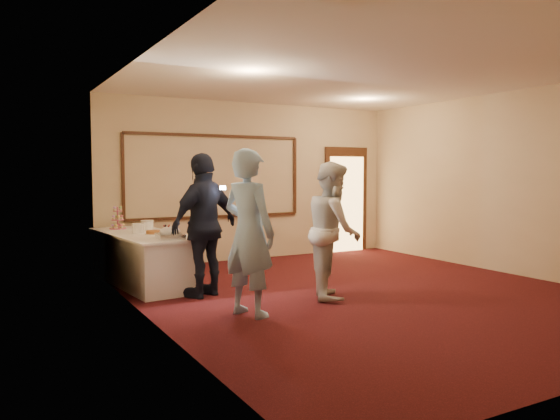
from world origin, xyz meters
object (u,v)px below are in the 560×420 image
Objects in this scene: pavlova_tray at (170,233)px; man at (249,233)px; guest at (205,225)px; buffet_table at (143,258)px; cupcake_stand at (118,220)px; plate_stack_a at (138,228)px; woman at (333,230)px; tart at (154,233)px; plate_stack_b at (147,226)px.

man reaches higher than pavlova_tray.
buffet_table is at bearing -90.83° from guest.
cupcake_stand is at bearing -94.76° from guest.
plate_stack_a is 0.09× the size of guest.
guest is (-1.49, 0.88, 0.06)m from woman.
tart is at bearing -74.15° from cupcake_stand.
man is at bearing -76.53° from tart.
woman is (2.01, -2.07, 0.52)m from buffet_table.
plate_stack_a is at bearing 105.00° from pavlova_tray.
pavlova_tray reaches higher than plate_stack_b.
cupcake_stand is at bearing 101.97° from pavlova_tray.
buffet_table is 1.28× the size of guest.
tart is (0.17, -0.24, -0.05)m from plate_stack_a.
buffet_table is at bearing -116.97° from plate_stack_b.
pavlova_tray is 1.81× the size of tart.
cupcake_stand is at bearing 103.58° from buffet_table.
pavlova_tray is at bearing 84.27° from woman.
tart is (-0.05, 0.59, -0.05)m from pavlova_tray.
woman is (1.86, -1.23, 0.06)m from pavlova_tray.
plate_stack_b reaches higher than tart.
cupcake_stand is at bearing 65.35° from woman.
plate_stack_a is at bearing -87.98° from guest.
plate_stack_a is 0.89× the size of plate_stack_b.
buffet_table is 0.49m from tart.
man is 1.01× the size of guest.
woman is at bearing -43.69° from tart.
pavlova_tray is 1.61m from man.
cupcake_stand is at bearing 122.21° from plate_stack_b.
cupcake_stand is 2.19× the size of plate_stack_a.
plate_stack_b is 0.10× the size of man.
woman is at bearing -51.36° from plate_stack_b.
tart is at bearing 74.12° from woman.
cupcake_stand is 1.94× the size of plate_stack_b.
man is 1.07× the size of woman.
pavlova_tray is at bearing -75.00° from plate_stack_a.
pavlova_tray is 1.31× the size of cupcake_stand.
plate_stack_b is 1.52m from guest.
plate_stack_a is at bearing 73.05° from woman.
man is at bearing -75.74° from cupcake_stand.
woman is 1.73m from guest.
man is at bearing 130.19° from woman.
man reaches higher than woman.
woman is (1.40, 0.31, -0.07)m from man.
woman is (2.20, -2.87, 0.00)m from cupcake_stand.
plate_stack_a is at bearing -6.85° from man.
pavlova_tray is 0.59m from tart.
woman is at bearing -52.46° from cupcake_stand.
tart is at bearing -9.45° from man.
guest reaches higher than tart.
woman reaches higher than plate_stack_a.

